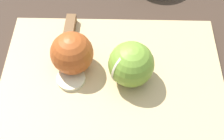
{
  "coord_description": "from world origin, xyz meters",
  "views": [
    {
      "loc": [
        -0.02,
        0.32,
        0.5
      ],
      "look_at": [
        0.0,
        0.0,
        0.04
      ],
      "focal_mm": 50.0,
      "sensor_mm": 36.0,
      "label": 1
    }
  ],
  "objects": [
    {
      "name": "apple_half_right",
      "position": [
        0.07,
        -0.02,
        0.06
      ],
      "size": [
        0.08,
        0.08,
        0.08
      ],
      "rotation": [
        0.0,
        0.0,
        1.88
      ],
      "color": "#AD4C1E",
      "rests_on": "cutting_board"
    },
    {
      "name": "apple_half_left",
      "position": [
        -0.03,
        0.0,
        0.06
      ],
      "size": [
        0.08,
        0.08,
        0.08
      ],
      "rotation": [
        0.0,
        0.0,
        5.51
      ],
      "color": "olive",
      "rests_on": "cutting_board"
    },
    {
      "name": "ground_plane",
      "position": [
        0.0,
        0.0,
        0.0
      ],
      "size": [
        4.0,
        4.0,
        0.0
      ],
      "primitive_type": "plane",
      "color": "#38281E"
    },
    {
      "name": "knife",
      "position": [
        0.09,
        -0.1,
        0.02
      ],
      "size": [
        0.02,
        0.14,
        0.02
      ],
      "rotation": [
        0.0,
        0.0,
        1.58
      ],
      "color": "silver",
      "rests_on": "cutting_board"
    },
    {
      "name": "apple_slice",
      "position": [
        0.07,
        0.01,
        0.02
      ],
      "size": [
        0.05,
        0.05,
        0.01
      ],
      "color": "beige",
      "rests_on": "cutting_board"
    },
    {
      "name": "cutting_board",
      "position": [
        0.0,
        0.0,
        0.01
      ],
      "size": [
        0.42,
        0.31,
        0.02
      ],
      "color": "tan",
      "rests_on": "ground_plane"
    }
  ]
}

